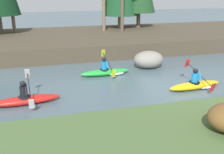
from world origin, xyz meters
TOP-DOWN VIEW (x-y plane):
  - ground_plane at (0.00, 0.00)m, footprint 90.00×90.00m
  - riverbank_far at (0.00, 10.63)m, footprint 44.00×9.50m
  - bare_tree_mid_downstream at (0.86, 11.15)m, footprint 2.83×2.79m
  - kayaker_lead at (1.14, 0.12)m, footprint 2.79×2.07m
  - kayaker_middle at (-2.44, 3.17)m, footprint 2.78×2.07m
  - kayaker_trailing at (-6.51, 0.39)m, footprint 2.79×2.07m
  - boulder_midstream at (0.25, 3.87)m, footprint 1.78×1.39m

SIDE VIEW (x-z plane):
  - ground_plane at x=0.00m, z-range 0.00..0.00m
  - kayaker_lead at x=1.14m, z-range -0.40..0.80m
  - kayaker_middle at x=-2.44m, z-range -0.40..0.80m
  - kayaker_trailing at x=-6.51m, z-range -0.38..0.82m
  - boulder_midstream at x=0.25m, z-range 0.00..1.01m
  - riverbank_far at x=0.00m, z-range 0.00..1.01m
  - bare_tree_mid_downstream at x=0.86m, z-range 0.87..5.93m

